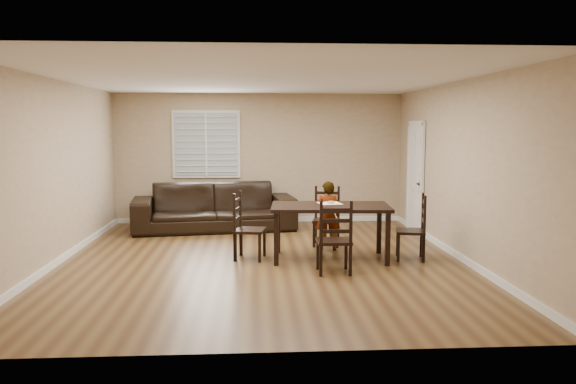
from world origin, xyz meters
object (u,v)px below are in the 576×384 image
Objects in this scene: chair_near at (327,218)px; chair_far at (335,241)px; chair_right at (419,230)px; dining_table at (330,211)px; child at (328,216)px; chair_left at (242,229)px; donut at (331,202)px; sofa at (214,207)px.

chair_near is 2.05m from chair_far.
chair_far reaches higher than chair_right.
dining_table is 1.79× the size of chair_far.
child reaches higher than chair_near.
chair_near is 1.74m from chair_left.
donut is (-0.01, -0.44, 0.29)m from child.
dining_table is 1.37m from chair_left.
chair_far is 1.61m from chair_right.
sofa reaches higher than dining_table.
sofa is at bearing 154.80° from chair_near.
dining_table is 1.37m from chair_right.
child reaches higher than donut.
dining_table is 0.97m from chair_far.
chair_left is at bearing 179.33° from dining_table.
child is (1.38, 0.53, 0.10)m from chair_left.
child is (0.11, 1.57, 0.10)m from chair_far.
sofa is at bearing 24.75° from chair_left.
chair_far is 0.33× the size of sofa.
chair_right is at bearing -47.15° from sofa.
chair_right is (2.67, -0.23, -0.01)m from chair_left.
chair_left is at bearing -38.93° from chair_far.
dining_table is at bearing -100.50° from donut.
donut is at bearing -91.09° from chair_right.
chair_left is (-1.34, 0.11, -0.28)m from dining_table.
chair_right is at bearing -33.59° from chair_near.
chair_far is 0.90× the size of child.
chair_left is 0.90× the size of child.
sofa is at bearing 130.70° from dining_table.
chair_left is at bearing -83.97° from sofa.
chair_near reaches higher than sofa.
child reaches higher than sofa.
chair_near is (0.10, 1.11, -0.29)m from dining_table.
donut is (0.04, 0.20, 0.11)m from dining_table.
sofa is (-3.26, 2.71, -0.00)m from chair_right.
dining_table is 0.67m from child.
chair_left is (-1.43, -1.00, 0.01)m from chair_near.
chair_far is at bearing -47.21° from chair_right.
dining_table is at bearing -83.46° from chair_left.
chair_far is at bearing -94.85° from donut.
sofa is at bearing 129.25° from donut.
donut is at bearing -82.54° from chair_near.
chair_far is 1.00× the size of chair_left.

